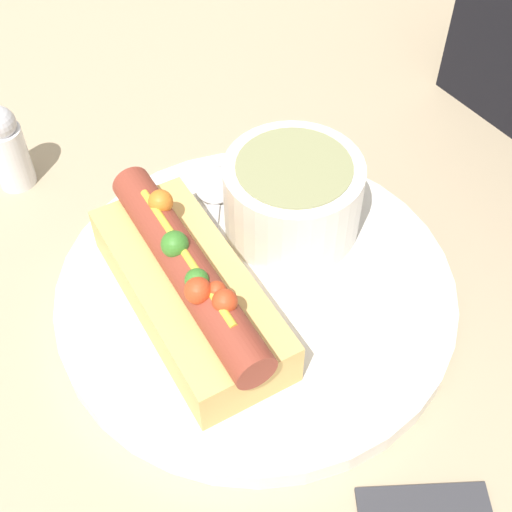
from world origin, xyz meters
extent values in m
plane|color=tan|center=(0.00, 0.00, 0.00)|extent=(4.00, 4.00, 0.00)
cylinder|color=white|center=(0.00, 0.00, 0.01)|extent=(0.27, 0.27, 0.02)
cube|color=#DBAD60|center=(-0.01, -0.05, 0.03)|extent=(0.17, 0.08, 0.04)
cylinder|color=brown|center=(-0.01, -0.05, 0.06)|extent=(0.18, 0.04, 0.03)
sphere|color=#387A28|center=(0.01, -0.05, 0.07)|extent=(0.01, 0.01, 0.01)
sphere|color=#C63F1E|center=(0.02, -0.05, 0.07)|extent=(0.02, 0.02, 0.02)
sphere|color=#387A28|center=(-0.02, -0.05, 0.07)|extent=(0.02, 0.02, 0.02)
sphere|color=#C63F1E|center=(0.02, -0.04, 0.07)|extent=(0.01, 0.01, 0.01)
sphere|color=#C63F1E|center=(0.03, -0.05, 0.07)|extent=(0.02, 0.02, 0.02)
sphere|color=orange|center=(-0.06, -0.04, 0.07)|extent=(0.02, 0.02, 0.02)
cylinder|color=gold|center=(-0.01, -0.05, 0.07)|extent=(0.12, 0.01, 0.01)
cylinder|color=silver|center=(-0.03, 0.05, 0.04)|extent=(0.10, 0.10, 0.06)
cylinder|color=#8C8E60|center=(-0.03, 0.05, 0.07)|extent=(0.08, 0.08, 0.01)
cube|color=#B7B7BC|center=(-0.03, -0.02, 0.02)|extent=(0.09, 0.07, 0.00)
ellipsoid|color=#B7B7BC|center=(-0.09, 0.03, 0.02)|extent=(0.05, 0.05, 0.01)
cylinder|color=silver|center=(-0.21, -0.09, 0.03)|extent=(0.03, 0.03, 0.05)
camera|label=1|loc=(0.24, -0.17, 0.40)|focal=50.00mm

